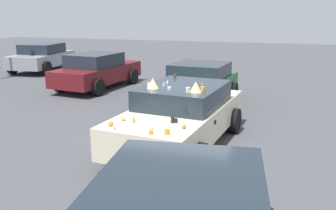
# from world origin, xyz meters

# --- Properties ---
(ground_plane) EXTENTS (60.00, 60.00, 0.00)m
(ground_plane) POSITION_xyz_m (0.00, 0.00, 0.00)
(ground_plane) COLOR #47474C
(art_car_decorated) EXTENTS (4.48, 2.35, 1.56)m
(art_car_decorated) POSITION_xyz_m (0.04, -0.00, 0.69)
(art_car_decorated) COLOR beige
(art_car_decorated) RESTS_ON ground
(parked_sedan_far_right) EXTENTS (4.04, 2.32, 1.33)m
(parked_sedan_far_right) POSITION_xyz_m (3.60, 0.51, 0.68)
(parked_sedan_far_right) COLOR #1E602D
(parked_sedan_far_right) RESTS_ON ground
(parked_sedan_behind_left) EXTENTS (4.09, 2.40, 1.39)m
(parked_sedan_behind_left) POSITION_xyz_m (8.14, 9.78, 0.72)
(parked_sedan_behind_left) COLOR gray
(parked_sedan_behind_left) RESTS_ON ground
(parked_sedan_row_back_center) EXTENTS (4.21, 2.26, 1.38)m
(parked_sedan_row_back_center) POSITION_xyz_m (5.13, 4.94, 0.70)
(parked_sedan_row_back_center) COLOR #5B1419
(parked_sedan_row_back_center) RESTS_ON ground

